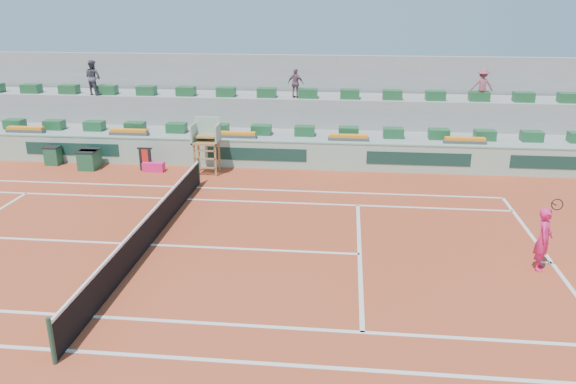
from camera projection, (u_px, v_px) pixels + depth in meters
name	position (u px, v px, depth m)	size (l,w,h in m)	color
ground	(150.00, 245.00, 17.26)	(90.00, 90.00, 0.00)	#9D381E
seating_tier_lower	(223.00, 141.00, 27.10)	(36.00, 4.00, 1.20)	#969693
seating_tier_upper	(230.00, 120.00, 28.37)	(36.00, 2.40, 2.60)	#969693
stadium_back_wall	(235.00, 97.00, 29.58)	(36.00, 0.40, 4.40)	#969693
player_bag	(154.00, 167.00, 24.42)	(0.91, 0.41, 0.41)	#ED1E6D
spectator_left	(93.00, 77.00, 27.53)	(0.82, 0.64, 1.70)	#474652
spectator_mid	(296.00, 83.00, 26.71)	(0.81, 0.34, 1.39)	#764E5B
spectator_right	(482.00, 85.00, 25.81)	(0.97, 0.56, 1.51)	#904854
court_lines	(150.00, 245.00, 17.26)	(23.89, 11.09, 0.01)	silver
tennis_net	(149.00, 229.00, 17.09)	(0.10, 11.97, 1.10)	black
advertising_hoarding	(213.00, 152.00, 25.02)	(36.00, 0.34, 1.26)	#90B5A0
umpire_chair	(207.00, 138.00, 23.79)	(1.10, 0.90, 2.40)	olive
seat_row_lower	(219.00, 129.00, 25.99)	(32.90, 0.60, 0.44)	#1B532C
seat_row_upper	(226.00, 92.00, 27.31)	(32.90, 0.60, 0.44)	#1B532C
flower_planters	(182.00, 134.00, 25.41)	(26.80, 0.36, 0.28)	#494949
drink_cooler_a	(88.00, 160.00, 24.60)	(0.78, 0.68, 0.84)	#194C30
drink_cooler_b	(90.00, 158.00, 24.90)	(0.82, 0.71, 0.84)	#194C30
drink_cooler_c	(53.00, 155.00, 25.34)	(0.66, 0.57, 0.84)	#194C30
towel_rack	(145.00, 157.00, 24.41)	(0.66, 0.11, 1.03)	black
tennis_player	(544.00, 239.00, 15.46)	(0.65, 0.95, 2.28)	#ED1E6D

